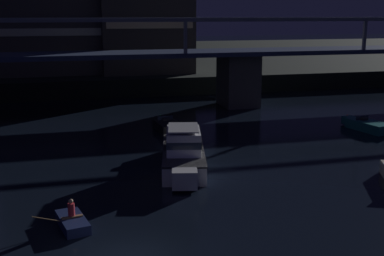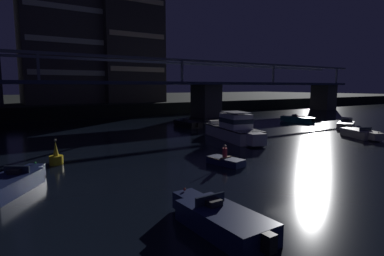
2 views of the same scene
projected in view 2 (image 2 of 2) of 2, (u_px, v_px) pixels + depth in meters
ground_plane at (294, 174)px, 19.09m from camera, size 400.00×400.00×0.00m
far_riverbank at (54, 102)px, 85.67m from camera, size 240.00×80.00×2.20m
river_bridge at (113, 93)px, 45.32m from camera, size 104.88×6.40×9.38m
tower_central at (60, 27)px, 56.84m from camera, size 13.75×9.40×27.62m
tower_east_tall at (126, 22)px, 62.66m from camera, size 11.72×11.82×31.86m
cabin_cruiser_near_left at (234, 129)px, 31.58m from camera, size 4.42×9.37×2.79m
speedboat_near_center at (361, 134)px, 32.75m from camera, size 3.24×5.01×1.16m
speedboat_near_right at (298, 119)px, 46.71m from camera, size 2.53×5.22×1.16m
speedboat_mid_left at (346, 125)px, 40.02m from camera, size 4.93×3.43×1.16m
speedboat_mid_center at (187, 124)px, 41.23m from camera, size 1.98×5.22×1.16m
speedboat_mid_right at (10, 183)px, 15.97m from camera, size 3.93×4.72×1.16m
speedboat_far_left at (220, 219)px, 11.68m from camera, size 1.88×5.20×1.16m
channel_buoy at (56, 158)px, 21.50m from camera, size 0.90×0.90×1.76m
dinghy_with_paddler at (226, 161)px, 21.42m from camera, size 2.58×2.77×1.36m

